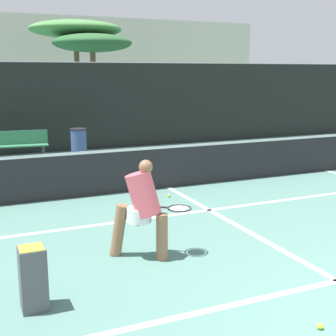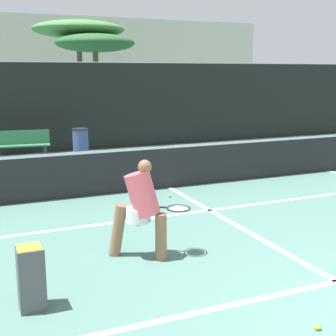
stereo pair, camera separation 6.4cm
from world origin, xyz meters
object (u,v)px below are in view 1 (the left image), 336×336
(player_practicing, at_px, (142,206))
(parked_car, at_px, (144,115))
(ball_hopper, at_px, (33,277))
(courtside_bench, at_px, (20,145))
(trash_bin, at_px, (79,143))

(player_practicing, xyz_separation_m, parked_car, (5.21, 13.67, -0.09))
(ball_hopper, xyz_separation_m, courtside_bench, (0.90, 9.10, 0.10))
(trash_bin, bearing_deg, courtside_bench, 173.59)
(player_practicing, distance_m, ball_hopper, 1.85)
(ball_hopper, distance_m, parked_car, 16.06)
(player_practicing, xyz_separation_m, ball_hopper, (-1.59, -0.88, -0.37))
(courtside_bench, relative_size, parked_car, 0.37)
(ball_hopper, bearing_deg, parked_car, 64.92)
(courtside_bench, bearing_deg, ball_hopper, -89.67)
(player_practicing, bearing_deg, parked_car, 105.69)
(parked_car, bearing_deg, player_practicing, -110.88)
(courtside_bench, distance_m, parked_car, 8.03)
(courtside_bench, xyz_separation_m, parked_car, (5.91, 5.44, 0.18))
(trash_bin, distance_m, parked_car, 7.04)
(ball_hopper, height_order, trash_bin, trash_bin)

